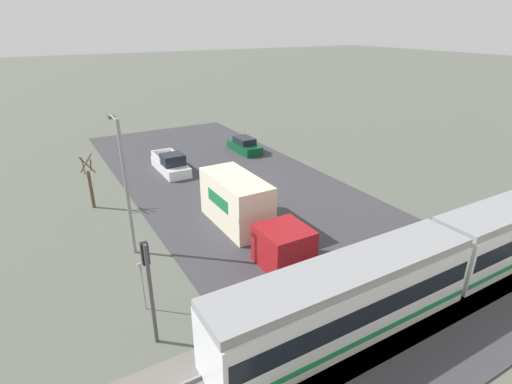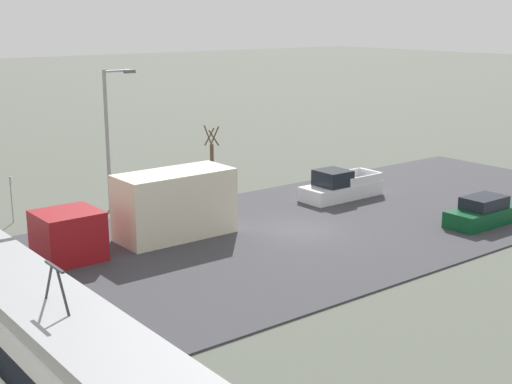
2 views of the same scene
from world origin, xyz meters
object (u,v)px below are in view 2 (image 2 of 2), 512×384
at_px(street_tree, 212,159).
at_px(no_parking_sign, 11,195).
at_px(box_truck, 151,211).
at_px(sedan_car_0, 483,213).
at_px(street_lamp_near_crossing, 110,130).
at_px(pickup_truck, 340,187).

height_order(street_tree, no_parking_sign, street_tree).
xyz_separation_m(box_truck, no_parking_sign, (7.62, 4.06, -0.07)).
bearing_deg(sedan_car_0, no_parking_sign, 50.72).
height_order(sedan_car_0, street_tree, street_tree).
relative_size(street_tree, street_lamp_near_crossing, 0.51).
xyz_separation_m(pickup_truck, sedan_car_0, (-8.57, -2.05, -0.06)).
height_order(street_lamp_near_crossing, no_parking_sign, street_lamp_near_crossing).
xyz_separation_m(box_truck, street_lamp_near_crossing, (6.76, -1.43, 2.98)).
height_order(street_tree, street_lamp_near_crossing, street_lamp_near_crossing).
distance_m(pickup_truck, street_tree, 8.52).
relative_size(box_truck, pickup_truck, 1.88).
relative_size(pickup_truck, street_tree, 1.31).
xyz_separation_m(box_truck, street_tree, (7.74, -8.93, 0.22)).
xyz_separation_m(pickup_truck, street_lamp_near_crossing, (6.33, 11.74, 3.82)).
distance_m(pickup_truck, street_lamp_near_crossing, 13.87).
relative_size(sedan_car_0, street_lamp_near_crossing, 0.57).
bearing_deg(pickup_truck, no_parking_sign, 67.33).
relative_size(pickup_truck, sedan_car_0, 1.16).
bearing_deg(box_truck, no_parking_sign, 28.03).
height_order(box_truck, pickup_truck, box_truck).
bearing_deg(street_lamp_near_crossing, street_tree, -82.49).
distance_m(box_truck, no_parking_sign, 8.63).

